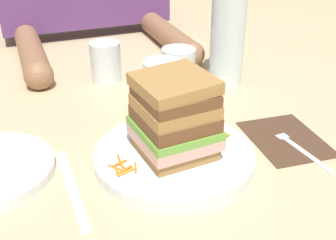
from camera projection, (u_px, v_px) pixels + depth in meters
ground_plane at (172, 157)px, 0.68m from camera, size 3.00×3.00×0.00m
main_plate at (175, 156)px, 0.67m from camera, size 0.25×0.25×0.02m
sandwich at (175, 117)px, 0.64m from camera, size 0.12×0.13×0.13m
carrot_shred_0 at (120, 161)px, 0.64m from camera, size 0.01×0.03×0.00m
carrot_shred_1 at (120, 163)px, 0.63m from camera, size 0.02×0.01×0.00m
carrot_shred_2 at (135, 168)px, 0.63m from camera, size 0.01×0.03×0.00m
carrot_shred_3 at (127, 172)px, 0.62m from camera, size 0.03×0.01×0.00m
carrot_shred_4 at (117, 171)px, 0.62m from camera, size 0.00×0.02×0.00m
carrot_shred_5 at (124, 170)px, 0.62m from camera, size 0.03×0.02×0.00m
carrot_shred_6 at (122, 166)px, 0.63m from camera, size 0.01×0.02×0.00m
carrot_shred_7 at (117, 168)px, 0.62m from camera, size 0.02×0.03×0.00m
carrot_shred_8 at (224, 138)px, 0.70m from camera, size 0.02×0.01×0.00m
carrot_shred_9 at (212, 139)px, 0.70m from camera, size 0.03×0.01×0.00m
carrot_shred_10 at (221, 137)px, 0.70m from camera, size 0.03×0.00×0.00m
carrot_shred_11 at (215, 142)px, 0.69m from camera, size 0.03×0.00×0.00m
carrot_shred_12 at (216, 136)px, 0.71m from camera, size 0.02×0.02×0.00m
carrot_shred_13 at (218, 141)px, 0.69m from camera, size 0.01×0.02×0.00m
carrot_shred_14 at (223, 136)px, 0.70m from camera, size 0.02×0.02×0.00m
carrot_shred_15 at (216, 143)px, 0.68m from camera, size 0.02×0.02×0.00m
carrot_shred_16 at (218, 132)px, 0.71m from camera, size 0.02×0.02×0.00m
napkin_dark at (285, 138)px, 0.73m from camera, size 0.13×0.16×0.00m
fork at (294, 143)px, 0.71m from camera, size 0.03×0.17×0.00m
knife at (73, 189)px, 0.61m from camera, size 0.02×0.20×0.00m
juice_glass at (163, 83)px, 0.85m from camera, size 0.08×0.08×0.08m
water_bottle at (228, 32)px, 0.89m from camera, size 0.07×0.07×0.26m
empty_tumbler_0 at (106, 62)px, 0.94m from camera, size 0.07×0.07×0.09m
empty_tumbler_1 at (178, 65)px, 0.94m from camera, size 0.07×0.07×0.07m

